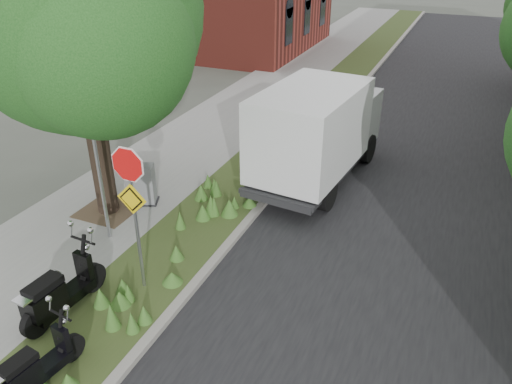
# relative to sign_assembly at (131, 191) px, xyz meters

# --- Properties ---
(ground) EXTENTS (120.00, 120.00, 0.00)m
(ground) POSITION_rel_sign_assembly_xyz_m (1.40, -0.58, -2.33)
(ground) COLOR #4C5147
(ground) RESTS_ON ground
(sidewalk_near) EXTENTS (3.50, 60.00, 0.12)m
(sidewalk_near) POSITION_rel_sign_assembly_xyz_m (-2.85, 9.42, -2.27)
(sidewalk_near) COLOR gray
(sidewalk_near) RESTS_ON ground
(verge) EXTENTS (2.00, 60.00, 0.12)m
(verge) POSITION_rel_sign_assembly_xyz_m (-0.10, 9.42, -2.27)
(verge) COLOR #3B4F22
(verge) RESTS_ON ground
(kerb_near) EXTENTS (0.20, 60.00, 0.13)m
(kerb_near) POSITION_rel_sign_assembly_xyz_m (0.90, 9.42, -2.26)
(kerb_near) COLOR #9E9991
(kerb_near) RESTS_ON ground
(road) EXTENTS (7.00, 60.00, 0.01)m
(road) POSITION_rel_sign_assembly_xyz_m (4.40, 9.42, -2.32)
(road) COLOR black
(road) RESTS_ON ground
(street_tree_main) EXTENTS (6.21, 5.54, 7.66)m
(street_tree_main) POSITION_rel_sign_assembly_xyz_m (-2.68, 2.28, 2.48)
(street_tree_main) COLOR black
(street_tree_main) RESTS_ON ground
(bare_post) EXTENTS (0.08, 0.08, 4.00)m
(bare_post) POSITION_rel_sign_assembly_xyz_m (-1.80, 1.22, -0.21)
(bare_post) COLOR #A5A8AD
(bare_post) RESTS_ON ground
(bike_hoop) EXTENTS (0.06, 0.78, 0.77)m
(bike_hoop) POSITION_rel_sign_assembly_xyz_m (-1.30, -1.18, -1.83)
(bike_hoop) COLOR #A5A8AD
(bike_hoop) RESTS_ON ground
(sign_assembly) EXTENTS (0.94, 0.08, 3.22)m
(sign_assembly) POSITION_rel_sign_assembly_xyz_m (0.00, 0.00, 0.00)
(sign_assembly) COLOR #A5A8AD
(sign_assembly) RESTS_ON ground
(scooter_near) EXTENTS (0.51, 2.02, 0.96)m
(scooter_near) POSITION_rel_sign_assembly_xyz_m (-0.92, -1.41, -1.74)
(scooter_near) COLOR black
(scooter_near) RESTS_ON ground
(scooter_far) EXTENTS (0.49, 1.66, 0.79)m
(scooter_far) POSITION_rel_sign_assembly_xyz_m (-0.09, -2.86, -1.82)
(scooter_far) COLOR black
(scooter_far) RESTS_ON ground
(box_truck) EXTENTS (2.63, 5.58, 2.44)m
(box_truck) POSITION_rel_sign_assembly_xyz_m (1.70, 6.23, -0.74)
(box_truck) COLOR #262628
(box_truck) RESTS_ON ground
(utility_cabinet) EXTENTS (0.95, 0.81, 1.07)m
(utility_cabinet) POSITION_rel_sign_assembly_xyz_m (-2.03, 2.92, -1.69)
(utility_cabinet) COLOR #262628
(utility_cabinet) RESTS_ON ground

